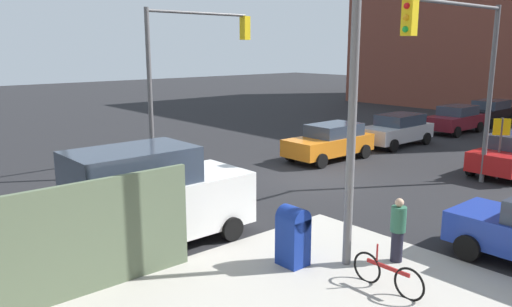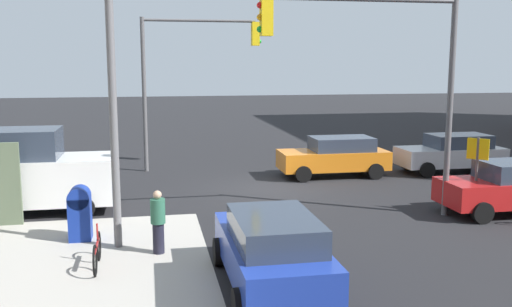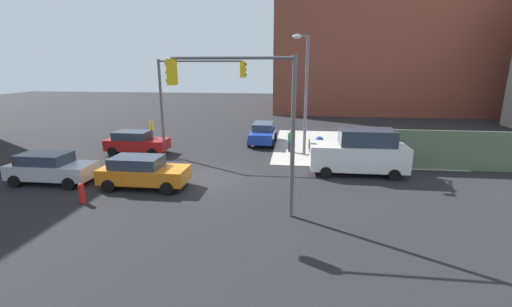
# 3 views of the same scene
# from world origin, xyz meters

# --- Properties ---
(ground_plane) EXTENTS (120.00, 120.00, 0.00)m
(ground_plane) POSITION_xyz_m (0.00, 0.00, 0.00)
(ground_plane) COLOR black
(sidewalk_corner) EXTENTS (12.00, 12.00, 0.01)m
(sidewalk_corner) POSITION_xyz_m (9.00, 9.00, 0.01)
(sidewalk_corner) COLOR #ADA89E
(sidewalk_corner) RESTS_ON ground
(building_warehouse_north) EXTENTS (32.00, 18.00, 19.33)m
(building_warehouse_north) POSITION_xyz_m (17.58, 34.00, 9.66)
(building_warehouse_north) COLOR brown
(building_warehouse_north) RESTS_ON ground
(smokestack) EXTENTS (1.80, 1.80, 14.63)m
(smokestack) POSITION_xyz_m (27.73, 30.00, 7.32)
(smokestack) COLOR brown
(smokestack) RESTS_ON ground
(traffic_signal_nw_corner) EXTENTS (5.96, 0.36, 6.50)m
(traffic_signal_nw_corner) POSITION_xyz_m (-2.21, 4.50, 4.66)
(traffic_signal_nw_corner) COLOR #59595B
(traffic_signal_nw_corner) RESTS_ON ground
(traffic_signal_se_corner) EXTENTS (5.14, 0.36, 6.50)m
(traffic_signal_se_corner) POSITION_xyz_m (2.55, -4.50, 4.61)
(traffic_signal_se_corner) COLOR #59595B
(traffic_signal_se_corner) RESTS_ON ground
(street_lamp_corner) EXTENTS (1.10, 2.57, 8.00)m
(street_lamp_corner) POSITION_xyz_m (5.09, 5.45, 4.70)
(street_lamp_corner) COLOR slate
(street_lamp_corner) RESTS_ON ground
(warning_sign_two_way) EXTENTS (0.48, 0.48, 2.40)m
(warning_sign_two_way) POSITION_xyz_m (-5.40, 4.67, 1.64)
(warning_sign_two_way) COLOR #4C4C4C
(warning_sign_two_way) RESTS_ON ground
(mailbox_blue) EXTENTS (0.56, 0.64, 1.43)m
(mailbox_blue) POSITION_xyz_m (6.20, 5.00, 0.76)
(mailbox_blue) COLOR navy
(mailbox_blue) RESTS_ON ground
(fire_hydrant) EXTENTS (0.26, 0.26, 0.94)m
(fire_hydrant) POSITION_xyz_m (-5.00, -4.20, 0.49)
(fire_hydrant) COLOR red
(fire_hydrant) RESTS_ON ground
(sedan_silver) EXTENTS (4.40, 2.02, 1.62)m
(sedan_silver) POSITION_xyz_m (-8.29, -1.81, 0.84)
(sedan_silver) COLOR #B7BABF
(sedan_silver) RESTS_ON ground
(coupe_blue) EXTENTS (2.02, 4.41, 1.62)m
(coupe_blue) POSITION_xyz_m (1.95, 9.17, 0.84)
(coupe_blue) COLOR #1E389E
(coupe_blue) RESTS_ON ground
(coupe_red) EXTENTS (4.25, 2.02, 1.62)m
(coupe_red) POSITION_xyz_m (-6.63, 4.69, 0.84)
(coupe_red) COLOR #B21919
(coupe_red) RESTS_ON ground
(coupe_orange) EXTENTS (4.41, 2.02, 1.62)m
(coupe_orange) POSITION_xyz_m (-3.12, -1.89, 0.84)
(coupe_orange) COLOR orange
(coupe_orange) RESTS_ON ground
(van_white_delivery) EXTENTS (5.40, 2.32, 2.62)m
(van_white_delivery) POSITION_xyz_m (8.27, 1.80, 1.28)
(van_white_delivery) COLOR white
(van_white_delivery) RESTS_ON ground
(pedestrian_crossing) EXTENTS (0.36, 0.36, 1.58)m
(pedestrian_crossing) POSITION_xyz_m (4.20, 6.50, 0.81)
(pedestrian_crossing) COLOR #2D664C
(pedestrian_crossing) RESTS_ON ground
(bicycle_leaning_on_fence) EXTENTS (0.05, 1.75, 0.97)m
(bicycle_leaning_on_fence) POSITION_xyz_m (5.60, 7.20, 0.35)
(bicycle_leaning_on_fence) COLOR black
(bicycle_leaning_on_fence) RESTS_ON ground
(bicycle_at_crosswalk) EXTENTS (1.75, 0.05, 0.97)m
(bicycle_at_crosswalk) POSITION_xyz_m (-6.80, 6.00, 0.35)
(bicycle_at_crosswalk) COLOR black
(bicycle_at_crosswalk) RESTS_ON ground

